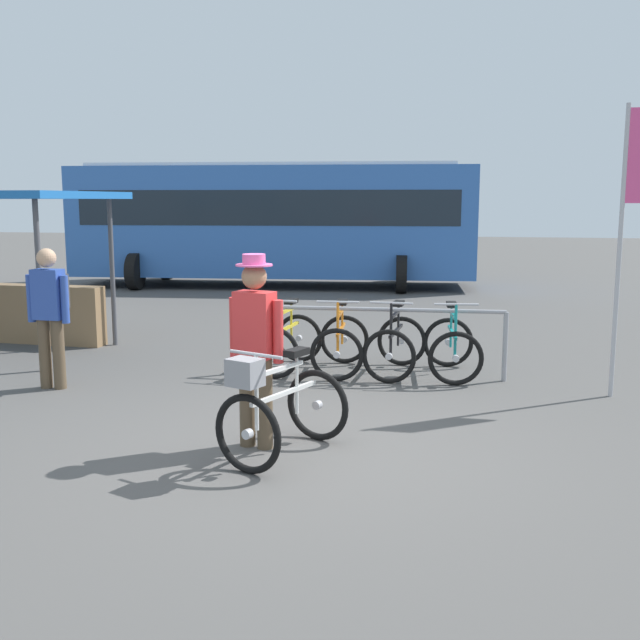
# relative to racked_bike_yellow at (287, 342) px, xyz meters

# --- Properties ---
(ground_plane) EXTENTS (80.00, 80.00, 0.00)m
(ground_plane) POSITION_rel_racked_bike_yellow_xyz_m (0.91, -3.10, -0.37)
(ground_plane) COLOR #514F4C
(bike_rack_rail) EXTENTS (3.21, 0.22, 0.88)m
(bike_rack_rail) POSITION_rel_racked_bike_yellow_xyz_m (1.16, -0.12, 0.30)
(bike_rack_rail) COLOR #99999E
(bike_rack_rail) RESTS_ON ground
(racked_bike_yellow) EXTENTS (0.74, 1.16, 0.98)m
(racked_bike_yellow) POSITION_rel_racked_bike_yellow_xyz_m (0.00, 0.00, 0.00)
(racked_bike_yellow) COLOR black
(racked_bike_yellow) RESTS_ON ground
(racked_bike_orange) EXTENTS (0.74, 1.15, 0.97)m
(racked_bike_orange) POSITION_rel_racked_bike_yellow_xyz_m (0.70, 0.03, -0.00)
(racked_bike_orange) COLOR black
(racked_bike_orange) RESTS_ON ground
(racked_bike_black) EXTENTS (0.72, 1.13, 0.97)m
(racked_bike_black) POSITION_rel_racked_bike_yellow_xyz_m (1.40, 0.07, 0.00)
(racked_bike_black) COLOR black
(racked_bike_black) RESTS_ON ground
(racked_bike_teal) EXTENTS (0.79, 1.18, 0.97)m
(racked_bike_teal) POSITION_rel_racked_bike_yellow_xyz_m (2.10, 0.10, -0.00)
(racked_bike_teal) COLOR black
(racked_bike_teal) RESTS_ON ground
(featured_bicycle) EXTENTS (1.01, 1.26, 0.97)m
(featured_bicycle) POSITION_rel_racked_bike_yellow_xyz_m (0.75, -3.27, 0.08)
(featured_bicycle) COLOR black
(featured_bicycle) RESTS_ON ground
(person_with_featured_bike) EXTENTS (0.52, 0.32, 1.72)m
(person_with_featured_bike) POSITION_rel_racked_bike_yellow_xyz_m (0.47, -3.01, 0.58)
(person_with_featured_bike) COLOR brown
(person_with_featured_bike) RESTS_ON ground
(pedestrian_with_backpack) EXTENTS (0.53, 0.34, 1.64)m
(pedestrian_with_backpack) POSITION_rel_racked_bike_yellow_xyz_m (-2.46, -1.44, 0.57)
(pedestrian_with_backpack) COLOR brown
(pedestrian_with_backpack) RESTS_ON ground
(bus_distant) EXTENTS (10.19, 4.03, 3.08)m
(bus_distant) POSITION_rel_racked_bike_yellow_xyz_m (-2.67, 9.33, 1.37)
(bus_distant) COLOR #3366B7
(bus_distant) RESTS_ON ground
(market_stall) EXTENTS (3.20, 2.44, 2.30)m
(market_stall) POSITION_rel_racked_bike_yellow_xyz_m (-4.31, 0.63, 1.03)
(market_stall) COLOR #4C4C51
(market_stall) RESTS_ON ground
(banner_flag) EXTENTS (0.45, 0.05, 3.20)m
(banner_flag) POSITION_rel_racked_bike_yellow_xyz_m (4.02, -0.54, 1.86)
(banner_flag) COLOR #B2B2B7
(banner_flag) RESTS_ON ground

